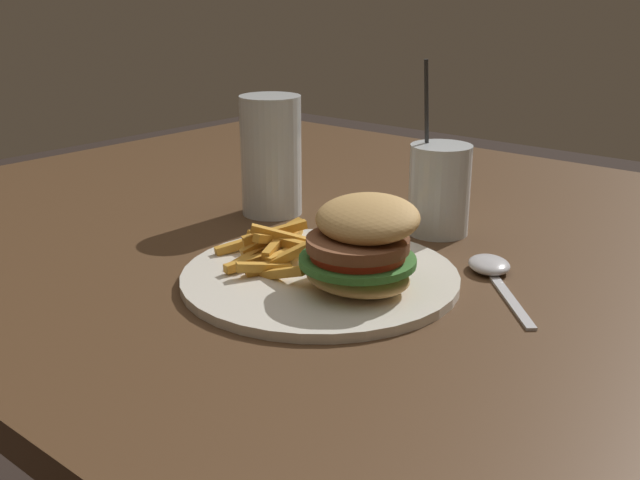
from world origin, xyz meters
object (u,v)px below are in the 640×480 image
(meal_plate_near, at_px, (336,261))
(juice_glass, at_px, (439,194))
(beer_glass, at_px, (271,160))
(spoon, at_px, (491,268))

(meal_plate_near, xyz_separation_m, juice_glass, (-0.01, 0.22, 0.02))
(beer_glass, distance_m, spoon, 0.34)
(juice_glass, bearing_deg, meal_plate_near, -86.07)
(beer_glass, bearing_deg, juice_glass, 18.45)
(beer_glass, relative_size, juice_glass, 0.75)
(spoon, bearing_deg, beer_glass, 44.85)
(juice_glass, xyz_separation_m, spoon, (0.12, -0.08, -0.04))
(meal_plate_near, distance_m, beer_glass, 0.28)
(meal_plate_near, relative_size, beer_glass, 1.84)
(meal_plate_near, relative_size, spoon, 1.99)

